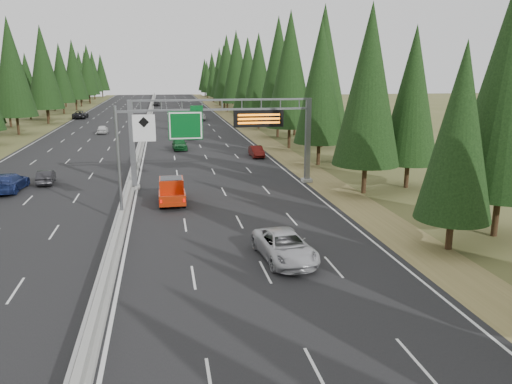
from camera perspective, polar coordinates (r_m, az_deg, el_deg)
road at (r=90.02m, az=-12.51°, el=6.89°), size 32.00×260.00×0.08m
shoulder_right at (r=91.17m, az=-1.18°, el=7.29°), size 3.60×260.00×0.06m
shoulder_left at (r=92.36m, az=-23.67°, el=6.22°), size 3.60×260.00×0.06m
median_barrier at (r=89.98m, az=-12.52°, el=7.12°), size 0.70×260.00×0.85m
sign_gantry at (r=44.93m, az=-3.01°, el=7.25°), size 16.75×0.98×7.80m
hov_sign_pole at (r=34.89m, az=-14.51°, el=4.03°), size 2.80×0.50×8.00m
tree_row_right at (r=86.21m, az=2.28°, el=13.38°), size 12.32×245.69×18.99m
silver_minivan at (r=27.89m, az=3.30°, el=-6.21°), size 3.06×5.76×1.54m
red_pickup at (r=40.53m, az=-9.62°, el=0.35°), size 1.99×5.58×1.82m
car_ahead_green at (r=66.97m, az=-8.72°, el=5.46°), size 2.00×4.54×1.52m
car_ahead_dkred at (r=60.65m, az=0.06°, el=4.65°), size 1.41×3.99×1.31m
car_ahead_dkgrey at (r=78.16m, az=-7.43°, el=6.65°), size 2.23×5.02×1.43m
car_ahead_white at (r=106.43m, az=-6.51°, el=8.59°), size 2.76×5.69×1.56m
car_ahead_far at (r=150.40m, az=-11.28°, el=9.93°), size 2.06×4.74×1.59m
car_onc_near at (r=50.18m, az=-22.88°, el=1.60°), size 1.70×3.97×1.27m
car_onc_blue at (r=48.32m, az=-26.40°, el=1.00°), size 2.48×5.59×1.59m
car_onc_white at (r=87.10m, az=-17.12°, el=6.87°), size 1.72×4.10×1.39m
car_onc_far at (r=115.82m, az=-19.44°, el=8.34°), size 2.81×5.97×1.65m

